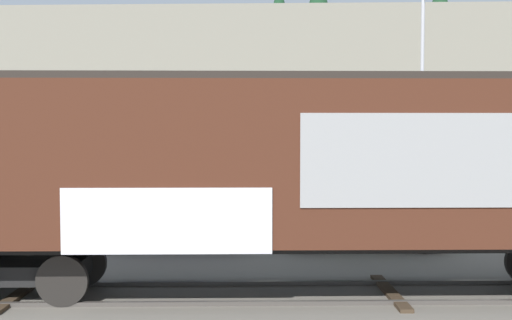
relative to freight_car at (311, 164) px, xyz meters
The scene contains 7 objects.
ground_plane 2.58m from the freight_car, behind, with size 260.00×260.00×0.00m, color slate.
track 2.67m from the freight_car, behind, with size 60.00×4.87×0.08m.
freight_car is the anchor object (origin of this frame).
flagpole 10.36m from the freight_car, 64.92° to the left, with size 0.47×1.57×9.64m.
hillside 57.66m from the freight_car, 90.68° to the left, with size 153.83×39.37×18.04m.
parked_car_blue 6.02m from the freight_car, 126.51° to the left, with size 4.30×1.87×1.69m.
parked_car_green 5.27m from the freight_car, 72.10° to the left, with size 4.32×2.03×1.81m.
Camera 1 is at (0.03, -11.56, 3.15)m, focal length 42.95 mm.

